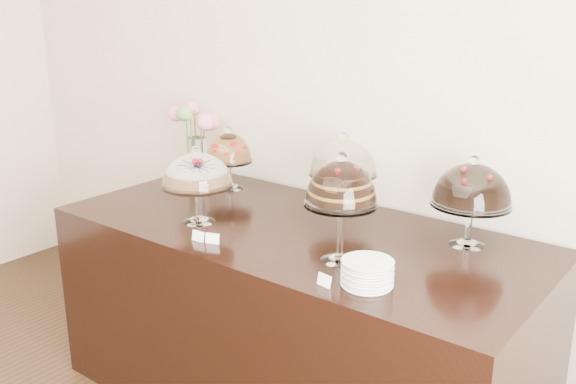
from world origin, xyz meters
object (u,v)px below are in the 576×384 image
Objects in this scene: cake_stand_sugar_sponge at (197,173)px; cake_stand_choco_layer at (341,187)px; cake_stand_cheesecake at (343,160)px; cake_stand_dark_choco at (472,188)px; flower_vase at (197,133)px; cake_stand_fruit_tart at (229,151)px; display_counter at (295,318)px; plate_stack at (367,273)px.

cake_stand_choco_layer reaches higher than cake_stand_sugar_sponge.
cake_stand_cheesecake is 1.02× the size of cake_stand_dark_choco.
cake_stand_fruit_tart is at bearing -14.35° from flower_vase.
cake_stand_choco_layer is (0.36, -0.18, 0.75)m from display_counter.
cake_stand_cheesecake is 1.16× the size of cake_stand_fruit_tart.
cake_stand_dark_choco is at bearing -1.89° from cake_stand_cheesecake.
cake_stand_sugar_sponge is at bearing -44.43° from flower_vase.
cake_stand_fruit_tart is (-0.65, 0.28, 0.66)m from display_counter.
cake_stand_fruit_tart is 0.81× the size of flower_vase.
flower_vase reaches higher than cake_stand_sugar_sponge.
cake_stand_sugar_sponge is 0.54m from cake_stand_fruit_tart.
cake_stand_choco_layer reaches higher than plate_stack.
flower_vase is at bearing 176.76° from cake_stand_cheesecake.
cake_stand_dark_choco is 1.13× the size of cake_stand_fruit_tart.
display_counter is 6.49× the size of cake_stand_fruit_tart.
cake_stand_dark_choco reaches higher than plate_stack.
display_counter is 0.96m from cake_stand_fruit_tart.
flower_vase is (-0.97, 0.36, 0.70)m from display_counter.
cake_stand_sugar_sponge is 0.93× the size of cake_stand_dark_choco.
display_counter is at bearing -157.90° from cake_stand_dark_choco.
cake_stand_cheesecake reaches higher than cake_stand_fruit_tart.
cake_stand_dark_choco is at bearing 22.10° from display_counter.
plate_stack is at bearing -6.60° from cake_stand_sugar_sponge.
display_counter is 0.77m from cake_stand_cheesecake.
cake_stand_dark_choco is (0.33, 0.46, -0.05)m from cake_stand_choco_layer.
cake_stand_dark_choco is 1.34m from cake_stand_fruit_tart.
cake_stand_dark_choco is 0.92× the size of flower_vase.
cake_stand_fruit_tart is 1.84× the size of plate_stack.
plate_stack is at bearing -25.98° from cake_stand_fruit_tart.
display_counter is at bearing -99.96° from cake_stand_cheesecake.
cake_stand_dark_choco is at bearing -2.72° from flower_vase.
cake_stand_fruit_tart is at bearing -178.02° from cake_stand_cheesecake.
flower_vase is at bearing 156.31° from plate_stack.
flower_vase is at bearing 157.88° from cake_stand_choco_layer.
cake_stand_choco_layer is at bearing 1.64° from cake_stand_sugar_sponge.
cake_stand_choco_layer reaches higher than display_counter.
plate_stack is (0.56, -0.31, 0.50)m from display_counter.
flower_vase is (-1.33, 0.54, -0.05)m from cake_stand_choco_layer.
cake_stand_sugar_sponge is 0.98m from plate_stack.
cake_stand_choco_layer is at bearing -125.73° from cake_stand_dark_choco.
plate_stack is (0.20, -0.13, -0.25)m from cake_stand_choco_layer.
cake_stand_choco_layer is 0.57m from cake_stand_cheesecake.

